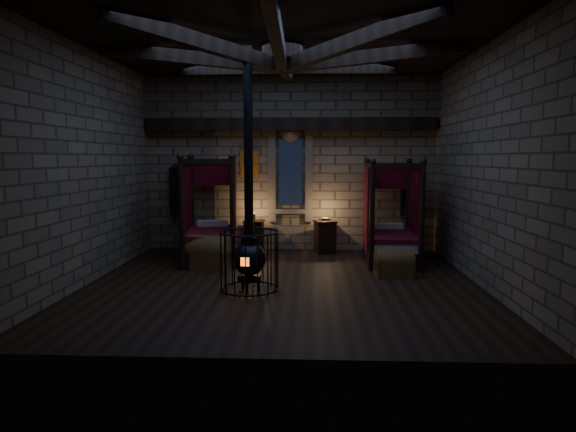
{
  "coord_description": "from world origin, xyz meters",
  "views": [
    {
      "loc": [
        0.51,
        -9.04,
        2.25
      ],
      "look_at": [
        0.07,
        0.6,
        1.16
      ],
      "focal_mm": 32.0,
      "sensor_mm": 36.0,
      "label": 1
    }
  ],
  "objects_px": {
    "bed_left": "(211,234)",
    "bed_right": "(391,237)",
    "trunk_right": "(394,265)",
    "stove": "(249,255)",
    "trunk_left": "(209,254)"
  },
  "relations": [
    {
      "from": "bed_right",
      "to": "trunk_left",
      "type": "height_order",
      "value": "bed_right"
    },
    {
      "from": "stove",
      "to": "bed_left",
      "type": "bearing_deg",
      "value": 122.11
    },
    {
      "from": "trunk_left",
      "to": "trunk_right",
      "type": "height_order",
      "value": "trunk_left"
    },
    {
      "from": "bed_left",
      "to": "bed_right",
      "type": "relative_size",
      "value": 1.06
    },
    {
      "from": "trunk_right",
      "to": "stove",
      "type": "xyz_separation_m",
      "value": [
        -2.63,
        -1.2,
        0.39
      ]
    },
    {
      "from": "bed_left",
      "to": "trunk_right",
      "type": "relative_size",
      "value": 3.04
    },
    {
      "from": "bed_right",
      "to": "trunk_right",
      "type": "height_order",
      "value": "bed_right"
    },
    {
      "from": "bed_left",
      "to": "trunk_right",
      "type": "distance_m",
      "value": 4.13
    },
    {
      "from": "bed_left",
      "to": "trunk_left",
      "type": "height_order",
      "value": "bed_left"
    },
    {
      "from": "trunk_right",
      "to": "stove",
      "type": "distance_m",
      "value": 2.92
    },
    {
      "from": "trunk_right",
      "to": "stove",
      "type": "bearing_deg",
      "value": -160.94
    },
    {
      "from": "bed_left",
      "to": "stove",
      "type": "bearing_deg",
      "value": -74.01
    },
    {
      "from": "bed_right",
      "to": "trunk_right",
      "type": "bearing_deg",
      "value": -93.21
    },
    {
      "from": "bed_left",
      "to": "bed_right",
      "type": "distance_m",
      "value": 3.98
    },
    {
      "from": "bed_right",
      "to": "trunk_left",
      "type": "distance_m",
      "value": 3.94
    }
  ]
}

